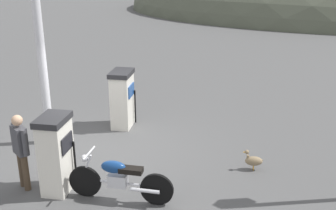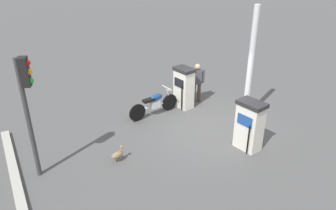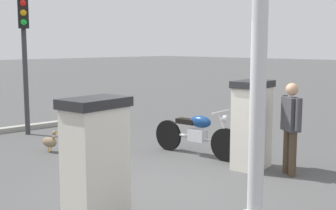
{
  "view_description": "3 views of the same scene",
  "coord_description": "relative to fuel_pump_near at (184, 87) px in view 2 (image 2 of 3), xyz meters",
  "views": [
    {
      "loc": [
        3.84,
        -7.97,
        4.43
      ],
      "look_at": [
        1.45,
        0.29,
        1.28
      ],
      "focal_mm": 44.09,
      "sensor_mm": 36.0,
      "label": 1
    },
    {
      "loc": [
        6.37,
        7.52,
        5.59
      ],
      "look_at": [
        1.2,
        -0.56,
        0.91
      ],
      "focal_mm": 34.89,
      "sensor_mm": 36.0,
      "label": 2
    },
    {
      "loc": [
        -4.63,
        4.88,
        2.19
      ],
      "look_at": [
        0.61,
        -0.43,
        1.19
      ],
      "focal_mm": 47.53,
      "sensor_mm": 36.0,
      "label": 3
    }
  ],
  "objects": [
    {
      "name": "motorcycle_near_pump",
      "position": [
        1.28,
        -0.0,
        -0.34
      ],
      "size": [
        2.05,
        0.56,
        0.96
      ],
      "color": "black",
      "rests_on": "ground"
    },
    {
      "name": "fuel_pump_far",
      "position": [
        -0.0,
        3.39,
        -0.01
      ],
      "size": [
        0.62,
        0.87,
        1.56
      ],
      "color": "silver",
      "rests_on": "ground"
    },
    {
      "name": "wandering_duck",
      "position": [
        3.64,
        1.9,
        -0.58
      ],
      "size": [
        0.46,
        0.25,
        0.47
      ],
      "color": "#847051",
      "rests_on": "ground"
    },
    {
      "name": "fuel_pump_near",
      "position": [
        0.0,
        0.0,
        0.0
      ],
      "size": [
        0.59,
        0.82,
        1.58
      ],
      "color": "silver",
      "rests_on": "ground"
    },
    {
      "name": "road_edge_kerb",
      "position": [
        6.31,
        1.7,
        -0.74
      ],
      "size": [
        0.58,
        6.32,
        0.12
      ],
      "color": "#9E9E93",
      "rests_on": "ground"
    },
    {
      "name": "attendant_person",
      "position": [
        -0.7,
        -0.11,
        0.09
      ],
      "size": [
        0.53,
        0.39,
        1.57
      ],
      "color": "#473828",
      "rests_on": "ground"
    },
    {
      "name": "canopy_support_pole",
      "position": [
        -1.36,
        1.92,
        1.11
      ],
      "size": [
        0.4,
        0.4,
        3.97
      ],
      "color": "silver",
      "rests_on": "ground"
    },
    {
      "name": "roadside_traffic_light",
      "position": [
        5.61,
        1.34,
        1.48
      ],
      "size": [
        0.4,
        0.3,
        3.31
      ],
      "color": "#38383A",
      "rests_on": "ground"
    },
    {
      "name": "ground_plane",
      "position": [
        0.23,
        1.7,
        -0.8
      ],
      "size": [
        120.0,
        120.0,
        0.0
      ],
      "primitive_type": "plane",
      "color": "#4C4C4C"
    }
  ]
}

